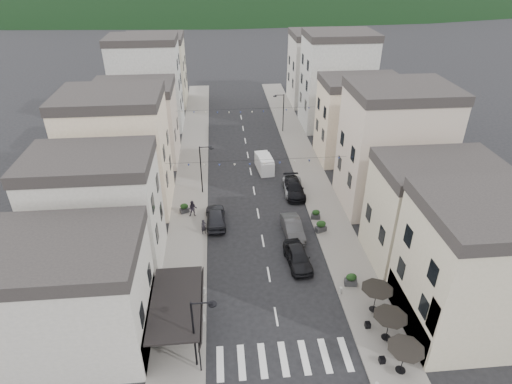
{
  "coord_description": "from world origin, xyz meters",
  "views": [
    {
      "loc": [
        -3.81,
        -17.99,
        25.53
      ],
      "look_at": [
        -0.34,
        19.68,
        3.5
      ],
      "focal_mm": 30.0,
      "sensor_mm": 36.0,
      "label": 1
    }
  ],
  "objects_px": {
    "parked_car_c": "(293,187)",
    "pedestrian_b": "(193,209)",
    "pedestrian_a": "(204,227)",
    "parked_car_d": "(294,188)",
    "delivery_van": "(264,163)",
    "parked_car_a": "(298,257)",
    "parked_car_b": "(293,228)",
    "parked_car_e": "(216,217)"
  },
  "relations": [
    {
      "from": "parked_car_a",
      "to": "pedestrian_a",
      "type": "height_order",
      "value": "pedestrian_a"
    },
    {
      "from": "parked_car_a",
      "to": "parked_car_e",
      "type": "xyz_separation_m",
      "value": [
        -7.4,
        7.23,
        0.03
      ]
    },
    {
      "from": "parked_car_e",
      "to": "delivery_van",
      "type": "bearing_deg",
      "value": -120.24
    },
    {
      "from": "parked_car_b",
      "to": "delivery_van",
      "type": "distance_m",
      "value": 14.5
    },
    {
      "from": "pedestrian_a",
      "to": "delivery_van",
      "type": "bearing_deg",
      "value": 34.35
    },
    {
      "from": "parked_car_b",
      "to": "pedestrian_a",
      "type": "relative_size",
      "value": 2.99
    },
    {
      "from": "parked_car_c",
      "to": "delivery_van",
      "type": "bearing_deg",
      "value": 116.68
    },
    {
      "from": "delivery_van",
      "to": "pedestrian_b",
      "type": "bearing_deg",
      "value": -137.21
    },
    {
      "from": "parked_car_c",
      "to": "parked_car_d",
      "type": "distance_m",
      "value": 0.37
    },
    {
      "from": "parked_car_b",
      "to": "pedestrian_b",
      "type": "height_order",
      "value": "pedestrian_b"
    },
    {
      "from": "pedestrian_a",
      "to": "parked_car_d",
      "type": "bearing_deg",
      "value": 8.25
    },
    {
      "from": "parked_car_b",
      "to": "delivery_van",
      "type": "xyz_separation_m",
      "value": [
        -1.3,
        14.44,
        0.21
      ]
    },
    {
      "from": "parked_car_b",
      "to": "parked_car_c",
      "type": "xyz_separation_m",
      "value": [
        1.5,
        8.4,
        -0.12
      ]
    },
    {
      "from": "delivery_van",
      "to": "pedestrian_b",
      "type": "xyz_separation_m",
      "value": [
        -8.8,
        -10.26,
        0.03
      ]
    },
    {
      "from": "parked_car_c",
      "to": "pedestrian_a",
      "type": "xyz_separation_m",
      "value": [
        -10.4,
        -7.56,
        0.25
      ]
    },
    {
      "from": "delivery_van",
      "to": "pedestrian_b",
      "type": "relative_size",
      "value": 2.41
    },
    {
      "from": "parked_car_c",
      "to": "parked_car_d",
      "type": "relative_size",
      "value": 0.93
    },
    {
      "from": "parked_car_b",
      "to": "pedestrian_a",
      "type": "distance_m",
      "value": 8.94
    },
    {
      "from": "pedestrian_b",
      "to": "pedestrian_a",
      "type": "bearing_deg",
      "value": -70.41
    },
    {
      "from": "parked_car_b",
      "to": "parked_car_c",
      "type": "bearing_deg",
      "value": 76.76
    },
    {
      "from": "parked_car_c",
      "to": "parked_car_d",
      "type": "bearing_deg",
      "value": -88.11
    },
    {
      "from": "parked_car_b",
      "to": "pedestrian_a",
      "type": "height_order",
      "value": "pedestrian_a"
    },
    {
      "from": "parked_car_d",
      "to": "delivery_van",
      "type": "xyz_separation_m",
      "value": [
        -2.79,
        6.41,
        0.25
      ]
    },
    {
      "from": "parked_car_c",
      "to": "pedestrian_b",
      "type": "bearing_deg",
      "value": -158.12
    },
    {
      "from": "delivery_van",
      "to": "pedestrian_a",
      "type": "relative_size",
      "value": 2.76
    },
    {
      "from": "delivery_van",
      "to": "pedestrian_a",
      "type": "height_order",
      "value": "delivery_van"
    },
    {
      "from": "parked_car_a",
      "to": "delivery_van",
      "type": "bearing_deg",
      "value": 87.66
    },
    {
      "from": "parked_car_a",
      "to": "parked_car_e",
      "type": "distance_m",
      "value": 10.35
    },
    {
      "from": "parked_car_c",
      "to": "pedestrian_b",
      "type": "distance_m",
      "value": 12.34
    },
    {
      "from": "parked_car_b",
      "to": "parked_car_e",
      "type": "distance_m",
      "value": 8.15
    },
    {
      "from": "parked_car_a",
      "to": "parked_car_d",
      "type": "distance_m",
      "value": 12.74
    },
    {
      "from": "delivery_van",
      "to": "pedestrian_b",
      "type": "distance_m",
      "value": 13.52
    },
    {
      "from": "parked_car_c",
      "to": "parked_car_e",
      "type": "distance_m",
      "value": 10.85
    },
    {
      "from": "parked_car_d",
      "to": "delivery_van",
      "type": "height_order",
      "value": "delivery_van"
    },
    {
      "from": "parked_car_d",
      "to": "parked_car_b",
      "type": "bearing_deg",
      "value": -100.73
    },
    {
      "from": "parked_car_d",
      "to": "pedestrian_b",
      "type": "relative_size",
      "value": 2.84
    },
    {
      "from": "parked_car_a",
      "to": "pedestrian_b",
      "type": "relative_size",
      "value": 2.6
    },
    {
      "from": "parked_car_c",
      "to": "pedestrian_b",
      "type": "height_order",
      "value": "pedestrian_b"
    },
    {
      "from": "parked_car_c",
      "to": "parked_car_a",
      "type": "bearing_deg",
      "value": -96.01
    },
    {
      "from": "pedestrian_a",
      "to": "pedestrian_b",
      "type": "relative_size",
      "value": 0.87
    },
    {
      "from": "parked_car_d",
      "to": "delivery_van",
      "type": "relative_size",
      "value": 1.18
    },
    {
      "from": "parked_car_c",
      "to": "delivery_van",
      "type": "distance_m",
      "value": 6.67
    }
  ]
}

